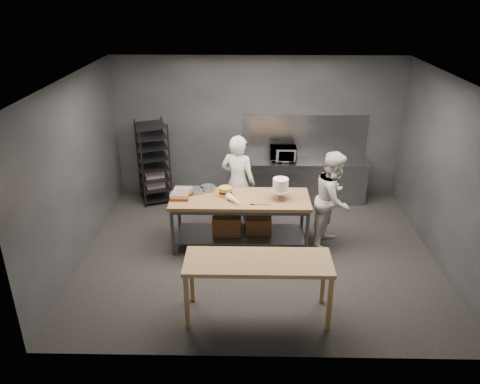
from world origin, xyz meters
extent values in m
plane|color=black|center=(0.00, 0.00, 0.00)|extent=(6.00, 6.00, 0.00)
cube|color=#4C4F54|center=(0.00, 2.50, 1.50)|extent=(6.00, 0.04, 3.00)
cube|color=olive|center=(-0.33, 0.28, 0.89)|extent=(2.40, 0.90, 0.06)
cube|color=#47494C|center=(-0.33, 0.28, 0.20)|extent=(2.25, 0.75, 0.03)
cylinder|color=#47494C|center=(-1.47, -0.11, 0.43)|extent=(0.06, 0.06, 0.86)
cylinder|color=#47494C|center=(-1.47, 0.67, 0.43)|extent=(0.06, 0.06, 0.86)
cylinder|color=#47494C|center=(0.81, -0.11, 0.43)|extent=(0.06, 0.06, 0.86)
cylinder|color=#47494C|center=(0.81, 0.67, 0.43)|extent=(0.06, 0.06, 0.86)
cube|color=brown|center=(-0.56, 0.32, 0.39)|extent=(0.50, 0.40, 0.35)
cube|color=brown|center=(0.00, 0.37, 0.36)|extent=(0.45, 0.38, 0.30)
cube|color=olive|center=(-0.04, -1.67, 0.87)|extent=(2.00, 0.70, 0.06)
cube|color=olive|center=(-0.99, -1.97, 0.42)|extent=(0.06, 0.06, 0.84)
cube|color=olive|center=(-0.99, -1.37, 0.42)|extent=(0.06, 0.06, 0.84)
cube|color=olive|center=(0.91, -1.97, 0.42)|extent=(0.06, 0.06, 0.84)
cube|color=olive|center=(0.91, -1.37, 0.42)|extent=(0.06, 0.06, 0.84)
cube|color=slate|center=(1.00, 2.18, 0.88)|extent=(2.60, 0.60, 0.04)
cube|color=slate|center=(1.00, 2.18, 0.43)|extent=(2.56, 0.56, 0.86)
cube|color=slate|center=(1.00, 2.48, 1.35)|extent=(2.60, 0.02, 0.90)
cube|color=black|center=(-2.17, 2.10, 0.88)|extent=(0.79, 0.82, 1.75)
cube|color=silver|center=(-2.17, 2.10, 0.54)|extent=(0.44, 0.36, 0.45)
imported|color=white|center=(-0.38, 0.97, 0.91)|extent=(0.78, 0.65, 1.83)
imported|color=silver|center=(1.29, 0.35, 0.87)|extent=(0.94, 1.04, 1.74)
imported|color=black|center=(0.53, 2.18, 1.05)|extent=(0.54, 0.37, 0.30)
cylinder|color=#ABA189|center=(0.36, 0.25, 0.93)|extent=(0.20, 0.20, 0.02)
cylinder|color=#ABA189|center=(0.36, 0.25, 1.00)|extent=(0.06, 0.06, 0.12)
cylinder|color=#ABA189|center=(0.36, 0.25, 1.07)|extent=(0.34, 0.34, 0.02)
cylinder|color=white|center=(0.36, 0.25, 1.18)|extent=(0.26, 0.26, 0.21)
cylinder|color=gold|center=(-0.58, 0.36, 0.95)|extent=(0.23, 0.23, 0.06)
cylinder|color=black|center=(-0.58, 0.36, 1.00)|extent=(0.23, 0.23, 0.04)
cylinder|color=gold|center=(-0.58, 0.36, 1.05)|extent=(0.23, 0.23, 0.06)
cylinder|color=gray|center=(-1.10, 0.48, 0.96)|extent=(0.26, 0.26, 0.07)
cylinder|color=gray|center=(-0.91, 0.58, 0.96)|extent=(0.27, 0.27, 0.07)
cone|color=white|center=(-0.42, 0.05, 0.98)|extent=(0.32, 0.38, 0.12)
cube|color=slate|center=(0.07, 0.00, 0.92)|extent=(0.28, 0.02, 0.00)
cube|color=black|center=(-0.11, 0.00, 0.93)|extent=(0.09, 0.02, 0.02)
cube|color=#9C4C1F|center=(-1.36, 0.20, 0.95)|extent=(0.30, 0.20, 0.05)
cube|color=silver|center=(-1.36, 0.20, 1.00)|extent=(0.31, 0.21, 0.06)
cube|color=#9C4C1F|center=(-1.32, 0.42, 0.95)|extent=(0.30, 0.20, 0.05)
cube|color=silver|center=(-1.32, 0.42, 1.00)|extent=(0.31, 0.21, 0.06)
camera|label=1|loc=(-0.18, -7.03, 4.33)|focal=35.00mm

